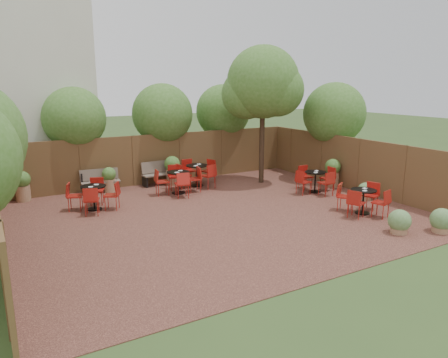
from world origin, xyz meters
TOP-DOWN VIEW (x-y plane):
  - ground at (0.00, 0.00)m, footprint 80.00×80.00m
  - courtyard_paving at (0.00, 0.00)m, footprint 12.00×10.00m
  - fence_back at (0.00, 5.00)m, footprint 12.00×0.08m
  - fence_right at (6.00, 0.00)m, footprint 0.08×10.00m
  - neighbour_building at (-4.50, 8.00)m, footprint 5.00×4.00m
  - overhang_foliage at (-2.10, 2.57)m, footprint 15.83×10.76m
  - courtyard_tree at (3.64, 2.91)m, footprint 2.92×2.85m
  - park_bench_left at (-2.44, 4.62)m, footprint 1.43×0.58m
  - park_bench_right at (-0.04, 4.63)m, footprint 1.55×0.59m
  - bistro_tables at (1.19, 1.71)m, footprint 9.29×7.49m
  - planters at (0.07, 3.54)m, footprint 11.30×4.35m
  - low_shrubs at (4.38, -3.29)m, footprint 2.42×3.94m

SIDE VIEW (x-z plane):
  - ground at x=0.00m, z-range 0.00..0.00m
  - courtyard_paving at x=0.00m, z-range 0.00..0.02m
  - low_shrubs at x=4.38m, z-range 0.00..0.67m
  - park_bench_left at x=-2.44m, z-range 0.03..0.89m
  - bistro_tables at x=1.19m, z-range 0.00..0.97m
  - park_bench_right at x=-0.04m, z-range 0.03..0.98m
  - planters at x=0.07m, z-range 0.03..1.17m
  - fence_back at x=0.00m, z-range 0.00..2.00m
  - fence_right at x=6.00m, z-range 0.00..2.00m
  - overhang_foliage at x=-2.10m, z-range 1.39..4.14m
  - courtyard_tree at x=3.64m, z-range 1.15..6.58m
  - neighbour_building at x=-4.50m, z-range 0.00..8.00m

